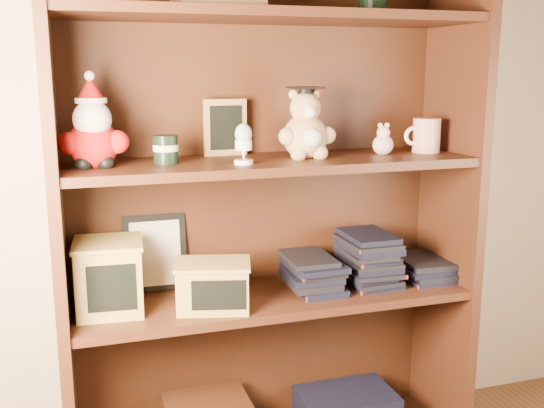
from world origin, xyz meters
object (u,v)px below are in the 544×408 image
Objects in this scene: teacher_mug at (426,135)px; treats_box at (109,276)px; bookcase at (266,214)px; grad_teddy_bear at (306,130)px.

treats_box is at bearing -179.95° from teacher_mug.
treats_box is at bearing -173.60° from bookcase.
teacher_mug is at bearing 0.92° from grad_teddy_bear.
treats_box is (-0.95, -0.00, -0.35)m from teacher_mug.
grad_teddy_bear reaches higher than teacher_mug.
bookcase is at bearing 150.72° from grad_teddy_bear.
teacher_mug is 0.59× the size of treats_box.
teacher_mug is at bearing -5.87° from bookcase.
bookcase is 8.10× the size of treats_box.
bookcase is at bearing 174.13° from teacher_mug.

